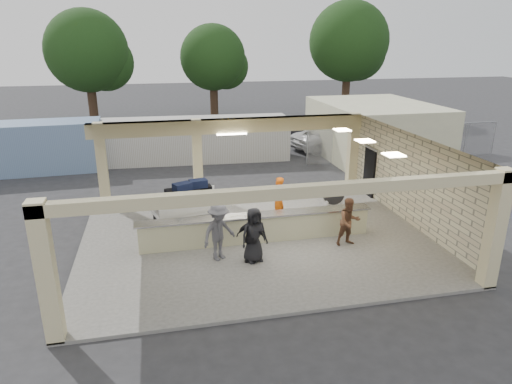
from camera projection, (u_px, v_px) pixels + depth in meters
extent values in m
plane|color=#29292C|center=(254.00, 237.00, 16.43)|extent=(120.00, 120.00, 0.00)
cube|color=#5E5C57|center=(254.00, 236.00, 16.41)|extent=(12.00, 10.00, 0.10)
cube|color=beige|center=(254.00, 142.00, 15.30)|extent=(12.00, 10.00, 0.02)
cube|color=beige|center=(410.00, 180.00, 17.09)|extent=(0.02, 10.00, 3.50)
cube|color=black|center=(369.00, 172.00, 20.23)|extent=(0.10, 0.95, 2.10)
cube|color=beige|center=(231.00, 126.00, 19.79)|extent=(12.00, 0.50, 0.60)
cube|color=beige|center=(296.00, 192.00, 10.87)|extent=(12.00, 0.30, 0.30)
cube|color=beige|center=(102.00, 164.00, 19.12)|extent=(0.40, 0.40, 3.50)
cube|color=beige|center=(197.00, 159.00, 19.94)|extent=(0.40, 0.40, 3.50)
cube|color=beige|center=(353.00, 150.00, 21.47)|extent=(0.40, 0.40, 3.50)
cube|color=beige|center=(46.00, 274.00, 10.23)|extent=(0.40, 0.40, 3.50)
cube|color=beige|center=(495.00, 230.00, 12.59)|extent=(0.40, 0.40, 3.50)
cube|color=white|center=(232.00, 134.00, 19.66)|extent=(1.30, 0.12, 0.06)
cube|color=#FFEABF|center=(342.00, 130.00, 17.47)|extent=(0.55, 0.55, 0.04)
cube|color=#FFEABF|center=(365.00, 141.00, 15.62)|extent=(0.55, 0.55, 0.04)
cube|color=#FFEABF|center=(394.00, 155.00, 13.78)|extent=(0.55, 0.55, 0.04)
cube|color=#BBB78C|center=(257.00, 229.00, 15.79)|extent=(8.00, 0.50, 0.90)
cube|color=#B7B7BC|center=(257.00, 215.00, 15.63)|extent=(8.20, 0.58, 0.06)
cube|color=silver|center=(189.00, 206.00, 17.23)|extent=(3.14, 2.37, 0.13)
cylinder|color=black|center=(166.00, 229.00, 16.37)|extent=(0.25, 0.47, 0.45)
cylinder|color=black|center=(156.00, 217.00, 17.39)|extent=(0.25, 0.47, 0.45)
cylinder|color=black|center=(223.00, 218.00, 17.37)|extent=(0.25, 0.47, 0.45)
cylinder|color=black|center=(210.00, 208.00, 18.39)|extent=(0.25, 0.47, 0.45)
cube|color=silver|center=(181.00, 195.00, 17.86)|extent=(2.70, 0.81, 0.34)
cube|color=silver|center=(197.00, 208.00, 16.46)|extent=(2.70, 0.81, 0.34)
cube|color=black|center=(169.00, 208.00, 16.49)|extent=(0.74, 0.59, 0.29)
cube|color=black|center=(189.00, 204.00, 16.84)|extent=(0.74, 0.59, 0.29)
cube|color=black|center=(209.00, 201.00, 17.19)|extent=(0.74, 0.59, 0.29)
cube|color=black|center=(163.00, 202.00, 17.05)|extent=(0.74, 0.59, 0.29)
cube|color=black|center=(183.00, 199.00, 17.40)|extent=(0.74, 0.59, 0.29)
cube|color=black|center=(202.00, 196.00, 17.75)|extent=(0.74, 0.59, 0.29)
cube|color=black|center=(173.00, 198.00, 16.58)|extent=(0.74, 0.59, 0.29)
cube|color=black|center=(191.00, 193.00, 17.12)|extent=(0.74, 0.59, 0.29)
cube|color=black|center=(203.00, 189.00, 17.56)|extent=(0.74, 0.59, 0.29)
cube|color=black|center=(174.00, 193.00, 17.15)|extent=(0.74, 0.59, 0.29)
cube|color=black|center=(182.00, 187.00, 16.87)|extent=(0.74, 0.59, 0.29)
cube|color=black|center=(198.00, 183.00, 17.27)|extent=(0.74, 0.59, 0.29)
cylinder|color=silver|center=(333.00, 193.00, 18.90)|extent=(1.04, 0.61, 0.98)
cylinder|color=black|center=(333.00, 193.00, 18.90)|extent=(0.95, 0.62, 0.87)
cube|color=silver|center=(325.00, 204.00, 18.97)|extent=(0.07, 0.55, 0.33)
cube|color=silver|center=(340.00, 203.00, 19.10)|extent=(0.07, 0.55, 0.33)
imported|color=#E7590C|center=(278.00, 199.00, 17.45)|extent=(0.60, 0.72, 1.73)
imported|color=brown|center=(349.00, 222.00, 15.37)|extent=(0.84, 0.43, 1.67)
imported|color=black|center=(251.00, 238.00, 14.21)|extent=(0.99, 0.77, 1.61)
imported|color=#525157|center=(219.00, 232.00, 14.32)|extent=(1.25, 1.00, 1.88)
imported|color=black|center=(254.00, 235.00, 14.24)|extent=(0.92, 0.54, 1.77)
imported|color=silver|center=(332.00, 138.00, 29.08)|extent=(5.59, 3.65, 1.47)
imported|color=silver|center=(375.00, 130.00, 31.81)|extent=(4.50, 2.33, 1.35)
imported|color=black|center=(285.00, 130.00, 31.55)|extent=(4.77, 3.39, 1.51)
cube|color=silver|center=(190.00, 140.00, 26.29)|extent=(11.43, 2.79, 2.46)
cube|color=#6885A7|center=(0.00, 149.00, 23.73)|extent=(10.23, 2.89, 2.63)
cylinder|color=gray|center=(307.00, 148.00, 25.45)|extent=(0.06, 0.06, 2.00)
cylinder|color=gray|center=(341.00, 146.00, 25.86)|extent=(0.06, 0.06, 2.00)
cylinder|color=gray|center=(373.00, 144.00, 26.26)|extent=(0.06, 0.06, 2.00)
cylinder|color=gray|center=(405.00, 142.00, 26.67)|extent=(0.06, 0.06, 2.00)
cylinder|color=gray|center=(436.00, 141.00, 27.08)|extent=(0.06, 0.06, 2.00)
cylinder|color=gray|center=(465.00, 139.00, 27.48)|extent=(0.06, 0.06, 2.00)
cylinder|color=gray|center=(494.00, 138.00, 27.89)|extent=(0.06, 0.06, 2.00)
cube|color=gray|center=(405.00, 142.00, 26.67)|extent=(12.00, 0.02, 2.00)
cylinder|color=gray|center=(407.00, 126.00, 26.35)|extent=(12.00, 0.05, 0.05)
cylinder|color=#382619|center=(92.00, 98.00, 36.27)|extent=(0.70, 0.70, 4.50)
sphere|color=black|center=(87.00, 51.00, 35.11)|extent=(6.30, 6.30, 6.30)
sphere|color=black|center=(105.00, 62.00, 36.20)|extent=(4.50, 4.50, 4.50)
cylinder|color=#382619|center=(214.00, 95.00, 40.23)|extent=(0.70, 0.70, 4.00)
sphere|color=black|center=(213.00, 57.00, 39.20)|extent=(5.60, 5.60, 5.60)
sphere|color=black|center=(226.00, 66.00, 40.26)|extent=(4.00, 4.00, 4.00)
cylinder|color=#382619|center=(346.00, 87.00, 41.59)|extent=(0.70, 0.70, 5.00)
sphere|color=black|center=(349.00, 41.00, 40.30)|extent=(7.00, 7.00, 7.00)
sphere|color=black|center=(358.00, 53.00, 41.43)|extent=(5.00, 5.00, 5.00)
cube|color=beige|center=(374.00, 130.00, 27.10)|extent=(6.00, 8.00, 3.20)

